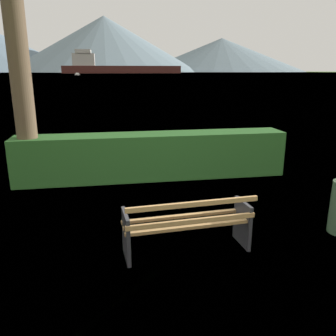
# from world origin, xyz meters

# --- Properties ---
(ground_plane) EXTENTS (1400.00, 1400.00, 0.00)m
(ground_plane) POSITION_xyz_m (0.00, 0.00, 0.00)
(ground_plane) COLOR #567A38
(water_surface) EXTENTS (620.00, 620.00, 0.00)m
(water_surface) POSITION_xyz_m (0.00, 306.64, 0.00)
(water_surface) COLOR slate
(water_surface) RESTS_ON ground_plane
(park_bench) EXTENTS (1.84, 0.70, 0.87)m
(park_bench) POSITION_xyz_m (0.00, -0.06, 0.43)
(park_bench) COLOR tan
(park_bench) RESTS_ON ground_plane
(hedge_row) EXTENTS (6.37, 0.81, 1.07)m
(hedge_row) POSITION_xyz_m (0.00, 3.60, 0.54)
(hedge_row) COLOR #285B23
(hedge_row) RESTS_ON ground_plane
(cargo_ship_large) EXTENTS (100.69, 15.34, 19.30)m
(cargo_ship_large) POSITION_xyz_m (5.79, 308.65, 5.40)
(cargo_ship_large) COLOR #471E19
(cargo_ship_large) RESTS_ON water_surface
(sailboat_mid) EXTENTS (2.93, 6.12, 1.24)m
(sailboat_mid) POSITION_xyz_m (-16.28, 196.77, 0.44)
(sailboat_mid) COLOR silver
(sailboat_mid) RESTS_ON water_surface
(distant_hills) EXTENTS (675.20, 323.07, 79.21)m
(distant_hills) POSITION_xyz_m (-25.50, 568.46, 35.30)
(distant_hills) COLOR slate
(distant_hills) RESTS_ON ground_plane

